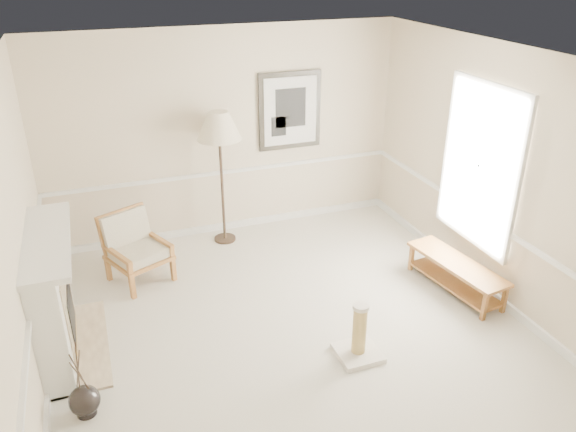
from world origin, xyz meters
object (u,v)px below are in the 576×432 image
object	(u,v)px
floor_lamp	(219,130)
bench	(456,271)
scratching_post	(359,340)
floor_vase	(85,401)
armchair	(134,245)

from	to	relation	value
floor_lamp	bench	distance (m)	3.49
floor_lamp	scratching_post	size ratio (longest dim) A/B	3.03
floor_vase	armchair	bearing A→B (deg)	72.47
floor_lamp	scratching_post	distance (m)	3.33
floor_vase	floor_lamp	size ratio (longest dim) A/B	0.43
armchair	floor_lamp	bearing A→B (deg)	0.23
armchair	bench	distance (m)	3.96
floor_vase	scratching_post	distance (m)	2.65
floor_vase	scratching_post	xyz separation A→B (m)	(2.65, -0.11, 0.05)
floor_vase	bench	xyz separation A→B (m)	(4.30, 0.59, 0.11)
bench	scratching_post	xyz separation A→B (m)	(-1.65, -0.70, -0.07)
bench	scratching_post	size ratio (longest dim) A/B	2.28
floor_vase	bench	bearing A→B (deg)	7.82
armchair	bench	world-z (taller)	armchair
armchair	scratching_post	xyz separation A→B (m)	(1.95, -2.33, -0.27)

